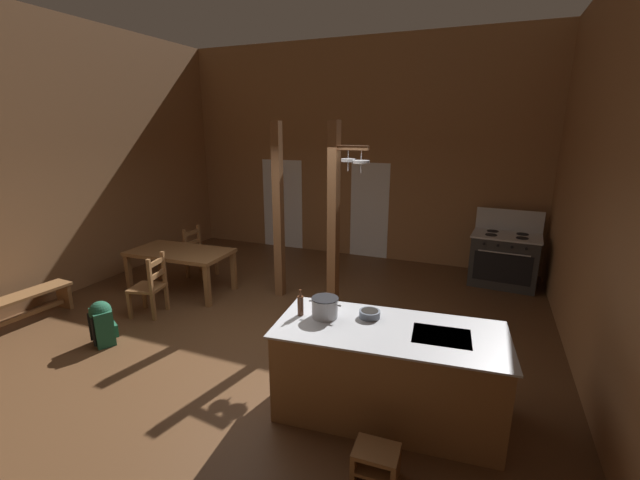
{
  "coord_description": "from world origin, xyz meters",
  "views": [
    {
      "loc": [
        2.68,
        -4.13,
        2.76
      ],
      "look_at": [
        0.56,
        1.07,
        1.22
      ],
      "focal_mm": 23.05,
      "sensor_mm": 36.0,
      "label": 1
    }
  ],
  "objects_px": {
    "stove_range": "(504,259)",
    "ladderback_chair_by_post": "(199,253)",
    "stockpot_on_counter": "(325,307)",
    "bottle_tall_on_counter": "(301,305)",
    "bench_along_left_wall": "(10,307)",
    "mixing_bowl_on_counter": "(370,314)",
    "step_stool": "(376,462)",
    "dining_table": "(180,255)",
    "backpack": "(102,322)",
    "kitchen_island": "(387,372)",
    "ladderback_chair_near_window": "(150,287)"
  },
  "relations": [
    {
      "from": "stove_range",
      "to": "ladderback_chair_by_post",
      "type": "relative_size",
      "value": 1.39
    },
    {
      "from": "kitchen_island",
      "to": "bench_along_left_wall",
      "type": "xyz_separation_m",
      "value": [
        -5.35,
        -0.21,
        -0.15
      ]
    },
    {
      "from": "kitchen_island",
      "to": "dining_table",
      "type": "bearing_deg",
      "value": 155.97
    },
    {
      "from": "ladderback_chair_near_window",
      "to": "backpack",
      "type": "bearing_deg",
      "value": -86.37
    },
    {
      "from": "backpack",
      "to": "mixing_bowl_on_counter",
      "type": "xyz_separation_m",
      "value": [
        3.53,
        0.21,
        0.65
      ]
    },
    {
      "from": "ladderback_chair_by_post",
      "to": "bench_along_left_wall",
      "type": "relative_size",
      "value": 0.57
    },
    {
      "from": "ladderback_chair_near_window",
      "to": "bottle_tall_on_counter",
      "type": "bearing_deg",
      "value": -17.53
    },
    {
      "from": "kitchen_island",
      "to": "step_stool",
      "type": "height_order",
      "value": "kitchen_island"
    },
    {
      "from": "kitchen_island",
      "to": "stockpot_on_counter",
      "type": "height_order",
      "value": "stockpot_on_counter"
    },
    {
      "from": "step_stool",
      "to": "bench_along_left_wall",
      "type": "relative_size",
      "value": 0.22
    },
    {
      "from": "stove_range",
      "to": "stockpot_on_counter",
      "type": "relative_size",
      "value": 3.87
    },
    {
      "from": "backpack",
      "to": "stockpot_on_counter",
      "type": "relative_size",
      "value": 1.75
    },
    {
      "from": "stove_range",
      "to": "backpack",
      "type": "bearing_deg",
      "value": -138.68
    },
    {
      "from": "step_stool",
      "to": "ladderback_chair_near_window",
      "type": "bearing_deg",
      "value": 156.52
    },
    {
      "from": "step_stool",
      "to": "stockpot_on_counter",
      "type": "xyz_separation_m",
      "value": [
        -0.77,
        0.84,
        0.85
      ]
    },
    {
      "from": "step_stool",
      "to": "ladderback_chair_by_post",
      "type": "bearing_deg",
      "value": 142.17
    },
    {
      "from": "ladderback_chair_near_window",
      "to": "stove_range",
      "type": "bearing_deg",
      "value": 34.3
    },
    {
      "from": "ladderback_chair_by_post",
      "to": "bench_along_left_wall",
      "type": "bearing_deg",
      "value": -111.94
    },
    {
      "from": "dining_table",
      "to": "ladderback_chair_near_window",
      "type": "distance_m",
      "value": 0.96
    },
    {
      "from": "step_stool",
      "to": "bottle_tall_on_counter",
      "type": "height_order",
      "value": "bottle_tall_on_counter"
    },
    {
      "from": "dining_table",
      "to": "bottle_tall_on_counter",
      "type": "xyz_separation_m",
      "value": [
        3.12,
        -1.84,
        0.39
      ]
    },
    {
      "from": "ladderback_chair_by_post",
      "to": "mixing_bowl_on_counter",
      "type": "relative_size",
      "value": 4.52
    },
    {
      "from": "dining_table",
      "to": "stockpot_on_counter",
      "type": "relative_size",
      "value": 5.07
    },
    {
      "from": "stockpot_on_counter",
      "to": "mixing_bowl_on_counter",
      "type": "bearing_deg",
      "value": 20.09
    },
    {
      "from": "backpack",
      "to": "stove_range",
      "type": "bearing_deg",
      "value": 41.32
    },
    {
      "from": "bench_along_left_wall",
      "to": "mixing_bowl_on_counter",
      "type": "xyz_separation_m",
      "value": [
        5.11,
        0.37,
        0.66
      ]
    },
    {
      "from": "bench_along_left_wall",
      "to": "backpack",
      "type": "xyz_separation_m",
      "value": [
        1.58,
        0.16,
        0.0
      ]
    },
    {
      "from": "ladderback_chair_near_window",
      "to": "step_stool",
      "type": "bearing_deg",
      "value": -23.48
    },
    {
      "from": "backpack",
      "to": "ladderback_chair_by_post",
      "type": "bearing_deg",
      "value": 100.22
    },
    {
      "from": "step_stool",
      "to": "ladderback_chair_near_window",
      "type": "relative_size",
      "value": 0.39
    },
    {
      "from": "kitchen_island",
      "to": "bench_along_left_wall",
      "type": "height_order",
      "value": "kitchen_island"
    },
    {
      "from": "ladderback_chair_near_window",
      "to": "dining_table",
      "type": "bearing_deg",
      "value": 101.75
    },
    {
      "from": "dining_table",
      "to": "ladderback_chair_by_post",
      "type": "relative_size",
      "value": 1.82
    },
    {
      "from": "dining_table",
      "to": "ladderback_chair_near_window",
      "type": "relative_size",
      "value": 1.82
    },
    {
      "from": "backpack",
      "to": "mixing_bowl_on_counter",
      "type": "relative_size",
      "value": 2.84
    },
    {
      "from": "backpack",
      "to": "kitchen_island",
      "type": "bearing_deg",
      "value": 0.77
    },
    {
      "from": "bench_along_left_wall",
      "to": "dining_table",
      "type": "bearing_deg",
      "value": 56.49
    },
    {
      "from": "dining_table",
      "to": "stockpot_on_counter",
      "type": "height_order",
      "value": "stockpot_on_counter"
    },
    {
      "from": "step_stool",
      "to": "dining_table",
      "type": "distance_m",
      "value": 4.92
    },
    {
      "from": "bench_along_left_wall",
      "to": "kitchen_island",
      "type": "bearing_deg",
      "value": 2.3
    },
    {
      "from": "stove_range",
      "to": "stockpot_on_counter",
      "type": "distance_m",
      "value": 4.65
    },
    {
      "from": "step_stool",
      "to": "dining_table",
      "type": "xyz_separation_m",
      "value": [
        -4.13,
        2.63,
        0.47
      ]
    },
    {
      "from": "stove_range",
      "to": "ladderback_chair_near_window",
      "type": "distance_m",
      "value": 6.01
    },
    {
      "from": "mixing_bowl_on_counter",
      "to": "kitchen_island",
      "type": "bearing_deg",
      "value": -33.65
    },
    {
      "from": "mixing_bowl_on_counter",
      "to": "bench_along_left_wall",
      "type": "bearing_deg",
      "value": -175.81
    },
    {
      "from": "stove_range",
      "to": "ladderback_chair_by_post",
      "type": "xyz_separation_m",
      "value": [
        -5.37,
        -1.72,
        -0.03
      ]
    },
    {
      "from": "ladderback_chair_by_post",
      "to": "ladderback_chair_near_window",
      "type": "bearing_deg",
      "value": -76.22
    },
    {
      "from": "stockpot_on_counter",
      "to": "bottle_tall_on_counter",
      "type": "distance_m",
      "value": 0.25
    },
    {
      "from": "stockpot_on_counter",
      "to": "mixing_bowl_on_counter",
      "type": "relative_size",
      "value": 1.62
    },
    {
      "from": "dining_table",
      "to": "backpack",
      "type": "height_order",
      "value": "dining_table"
    }
  ]
}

